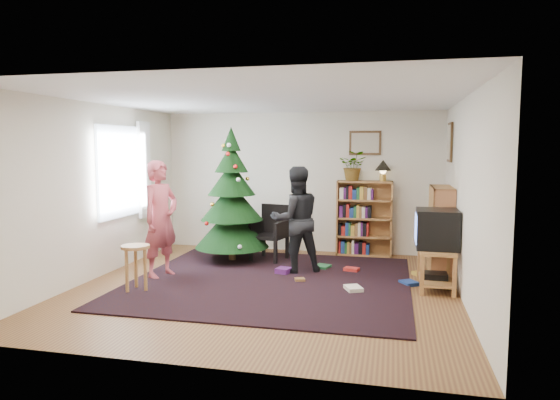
% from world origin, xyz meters
% --- Properties ---
extents(floor, '(5.00, 5.00, 0.00)m').
position_xyz_m(floor, '(0.00, 0.00, 0.00)').
color(floor, brown).
rests_on(floor, ground).
extents(ceiling, '(5.00, 5.00, 0.00)m').
position_xyz_m(ceiling, '(0.00, 0.00, 2.50)').
color(ceiling, white).
rests_on(ceiling, wall_back).
extents(wall_back, '(5.00, 0.02, 2.50)m').
position_xyz_m(wall_back, '(0.00, 2.50, 1.25)').
color(wall_back, silver).
rests_on(wall_back, floor).
extents(wall_front, '(5.00, 0.02, 2.50)m').
position_xyz_m(wall_front, '(0.00, -2.50, 1.25)').
color(wall_front, silver).
rests_on(wall_front, floor).
extents(wall_left, '(0.02, 5.00, 2.50)m').
position_xyz_m(wall_left, '(-2.50, 0.00, 1.25)').
color(wall_left, silver).
rests_on(wall_left, floor).
extents(wall_right, '(0.02, 5.00, 2.50)m').
position_xyz_m(wall_right, '(2.50, 0.00, 1.25)').
color(wall_right, silver).
rests_on(wall_right, floor).
extents(rug, '(3.80, 3.60, 0.02)m').
position_xyz_m(rug, '(0.00, 0.30, 0.01)').
color(rug, black).
rests_on(rug, floor).
extents(window_pane, '(0.04, 1.20, 1.40)m').
position_xyz_m(window_pane, '(-2.47, 0.60, 1.50)').
color(window_pane, silver).
rests_on(window_pane, wall_left).
extents(curtain, '(0.06, 0.35, 1.60)m').
position_xyz_m(curtain, '(-2.43, 1.30, 1.50)').
color(curtain, white).
rests_on(curtain, wall_left).
extents(picture_back, '(0.55, 0.03, 0.42)m').
position_xyz_m(picture_back, '(1.15, 2.48, 1.95)').
color(picture_back, '#4C3319').
rests_on(picture_back, wall_back).
extents(picture_right, '(0.03, 0.50, 0.60)m').
position_xyz_m(picture_right, '(2.48, 1.75, 1.95)').
color(picture_right, '#4C3319').
rests_on(picture_right, wall_right).
extents(christmas_tree, '(1.22, 1.22, 2.21)m').
position_xyz_m(christmas_tree, '(-0.93, 1.41, 0.92)').
color(christmas_tree, '#3F2816').
rests_on(christmas_tree, rug).
extents(bookshelf_back, '(0.95, 0.30, 1.30)m').
position_xyz_m(bookshelf_back, '(1.17, 2.34, 0.66)').
color(bookshelf_back, '#B2693F').
rests_on(bookshelf_back, floor).
extents(bookshelf_right, '(0.30, 0.95, 1.30)m').
position_xyz_m(bookshelf_right, '(2.34, 1.29, 0.66)').
color(bookshelf_right, '#B2693F').
rests_on(bookshelf_right, floor).
extents(tv_stand, '(0.45, 0.81, 0.55)m').
position_xyz_m(tv_stand, '(2.22, 0.45, 0.32)').
color(tv_stand, '#B2693F').
rests_on(tv_stand, floor).
extents(crt_tv, '(0.54, 0.59, 0.51)m').
position_xyz_m(crt_tv, '(2.22, 0.45, 0.81)').
color(crt_tv, black).
rests_on(crt_tv, tv_stand).
extents(armchair, '(0.60, 0.61, 0.92)m').
position_xyz_m(armchair, '(-0.34, 1.65, 0.49)').
color(armchair, black).
rests_on(armchair, rug).
extents(stool, '(0.37, 0.37, 0.61)m').
position_xyz_m(stool, '(-1.60, -0.56, 0.47)').
color(stool, '#B2693F').
rests_on(stool, floor).
extents(person_standing, '(0.59, 0.72, 1.69)m').
position_xyz_m(person_standing, '(-1.61, 0.21, 0.84)').
color(person_standing, '#B24751').
rests_on(person_standing, rug).
extents(person_by_chair, '(0.97, 0.90, 1.59)m').
position_xyz_m(person_by_chair, '(0.23, 0.92, 0.80)').
color(person_by_chair, black).
rests_on(person_by_chair, rug).
extents(potted_plant, '(0.50, 0.45, 0.51)m').
position_xyz_m(potted_plant, '(0.97, 2.34, 1.56)').
color(potted_plant, gray).
rests_on(potted_plant, bookshelf_back).
extents(table_lamp, '(0.27, 0.27, 0.36)m').
position_xyz_m(table_lamp, '(1.47, 2.34, 1.55)').
color(table_lamp, '#A57F33').
rests_on(table_lamp, bookshelf_back).
extents(floor_clutter, '(2.18, 1.33, 0.08)m').
position_xyz_m(floor_clutter, '(1.04, 0.73, 0.04)').
color(floor_clutter, '#A51E19').
rests_on(floor_clutter, rug).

